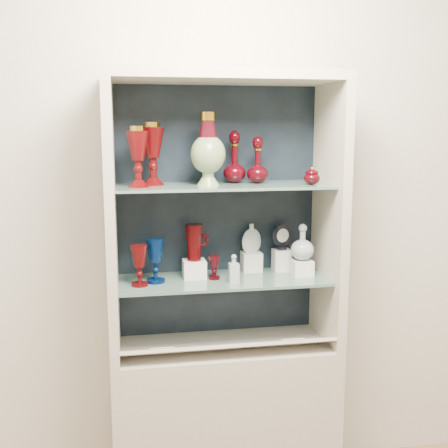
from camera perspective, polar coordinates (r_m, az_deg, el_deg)
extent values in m
cube|color=beige|center=(2.63, -0.85, 2.94)|extent=(3.50, 0.02, 2.80)
cube|color=beige|center=(2.75, 0.00, -19.40)|extent=(1.00, 0.40, 0.75)
cube|color=black|center=(2.61, -0.74, 1.23)|extent=(0.98, 0.02, 1.15)
cube|color=beige|center=(2.39, -11.39, 0.25)|extent=(0.04, 0.40, 1.15)
cube|color=beige|center=(2.56, 10.65, 0.87)|extent=(0.04, 0.40, 1.15)
cube|color=beige|center=(2.41, 0.00, 14.71)|extent=(1.00, 0.40, 0.04)
cube|color=slate|center=(2.51, -0.08, -5.70)|extent=(0.92, 0.34, 0.01)
cube|color=slate|center=(2.43, -0.08, 3.89)|extent=(0.92, 0.34, 0.01)
cube|color=beige|center=(2.47, 0.46, -12.40)|extent=(0.92, 0.17, 0.09)
cube|color=white|center=(2.43, -6.34, -12.45)|extent=(0.10, 0.06, 0.03)
cube|color=white|center=(2.53, 6.82, -11.58)|extent=(0.10, 0.06, 0.03)
cube|color=silver|center=(2.51, -3.04, -4.58)|extent=(0.10, 0.10, 0.08)
cube|color=silver|center=(2.63, 2.79, -3.83)|extent=(0.09, 0.09, 0.09)
cube|color=silver|center=(2.58, 7.91, -4.40)|extent=(0.09, 0.09, 0.07)
cube|color=silver|center=(2.65, 5.87, -3.67)|extent=(0.08, 0.08, 0.10)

